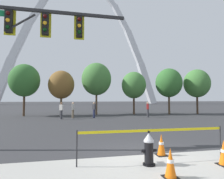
{
  "coord_description": "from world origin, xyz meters",
  "views": [
    {
      "loc": [
        -2.4,
        -6.27,
        1.93
      ],
      "look_at": [
        -0.07,
        5.0,
        2.5
      ],
      "focal_mm": 29.92,
      "sensor_mm": 36.0,
      "label": 1
    }
  ],
  "objects_px": {
    "traffic_cone_mid_sidewalk": "(224,153)",
    "pedestrian_walking_left": "(73,110)",
    "monument_arch": "(81,46)",
    "pedestrian_walking_right": "(94,110)",
    "traffic_cone_by_hydrant": "(170,163)",
    "pedestrian_near_trees": "(61,110)",
    "fire_hydrant": "(149,149)",
    "traffic_cone_curb_edge": "(161,145)",
    "pedestrian_standing_center": "(148,109)",
    "traffic_signal_gantry": "(18,41)"
  },
  "relations": [
    {
      "from": "traffic_cone_mid_sidewalk",
      "to": "pedestrian_walking_left",
      "type": "distance_m",
      "value": 15.03
    },
    {
      "from": "monument_arch",
      "to": "pedestrian_walking_right",
      "type": "relative_size",
      "value": 37.87
    },
    {
      "from": "traffic_cone_by_hydrant",
      "to": "pedestrian_near_trees",
      "type": "xyz_separation_m",
      "value": [
        -3.45,
        14.08,
        0.46
      ]
    },
    {
      "from": "fire_hydrant",
      "to": "traffic_cone_curb_edge",
      "type": "xyz_separation_m",
      "value": [
        0.78,
        0.77,
        -0.11
      ]
    },
    {
      "from": "pedestrian_standing_center",
      "to": "pedestrian_near_trees",
      "type": "bearing_deg",
      "value": -179.66
    },
    {
      "from": "monument_arch",
      "to": "pedestrian_walking_right",
      "type": "bearing_deg",
      "value": -90.41
    },
    {
      "from": "traffic_signal_gantry",
      "to": "monument_arch",
      "type": "xyz_separation_m",
      "value": [
        4.64,
        62.14,
        17.47
      ]
    },
    {
      "from": "fire_hydrant",
      "to": "monument_arch",
      "type": "bearing_deg",
      "value": 89.79
    },
    {
      "from": "traffic_cone_curb_edge",
      "to": "pedestrian_near_trees",
      "type": "distance_m",
      "value": 13.03
    },
    {
      "from": "traffic_cone_by_hydrant",
      "to": "pedestrian_near_trees",
      "type": "bearing_deg",
      "value": 103.76
    },
    {
      "from": "traffic_cone_by_hydrant",
      "to": "pedestrian_standing_center",
      "type": "bearing_deg",
      "value": 69.52
    },
    {
      "from": "monument_arch",
      "to": "pedestrian_walking_right",
      "type": "xyz_separation_m",
      "value": [
        -0.36,
        -51.39,
        -20.92
      ]
    },
    {
      "from": "monument_arch",
      "to": "traffic_cone_curb_edge",
      "type": "bearing_deg",
      "value": -89.51
    },
    {
      "from": "pedestrian_standing_center",
      "to": "pedestrian_walking_right",
      "type": "distance_m",
      "value": 5.59
    },
    {
      "from": "fire_hydrant",
      "to": "traffic_cone_mid_sidewalk",
      "type": "relative_size",
      "value": 1.36
    },
    {
      "from": "traffic_signal_gantry",
      "to": "pedestrian_walking_right",
      "type": "bearing_deg",
      "value": 68.32
    },
    {
      "from": "pedestrian_walking_left",
      "to": "pedestrian_standing_center",
      "type": "distance_m",
      "value": 7.69
    },
    {
      "from": "traffic_cone_curb_edge",
      "to": "traffic_cone_mid_sidewalk",
      "type": "bearing_deg",
      "value": -41.99
    },
    {
      "from": "fire_hydrant",
      "to": "pedestrian_near_trees",
      "type": "relative_size",
      "value": 0.62
    },
    {
      "from": "traffic_signal_gantry",
      "to": "pedestrian_near_trees",
      "type": "distance_m",
      "value": 10.88
    },
    {
      "from": "traffic_cone_curb_edge",
      "to": "pedestrian_standing_center",
      "type": "xyz_separation_m",
      "value": [
        4.66,
        12.42,
        0.46
      ]
    },
    {
      "from": "traffic_signal_gantry",
      "to": "pedestrian_standing_center",
      "type": "xyz_separation_m",
      "value": [
        9.85,
        10.31,
        -3.45
      ]
    },
    {
      "from": "traffic_cone_by_hydrant",
      "to": "pedestrian_standing_center",
      "type": "xyz_separation_m",
      "value": [
        5.28,
        14.13,
        0.46
      ]
    },
    {
      "from": "fire_hydrant",
      "to": "traffic_cone_mid_sidewalk",
      "type": "distance_m",
      "value": 2.19
    },
    {
      "from": "pedestrian_standing_center",
      "to": "pedestrian_walking_left",
      "type": "bearing_deg",
      "value": 174.46
    },
    {
      "from": "fire_hydrant",
      "to": "monument_arch",
      "type": "xyz_separation_m",
      "value": [
        0.23,
        65.02,
        21.27
      ]
    },
    {
      "from": "traffic_cone_mid_sidewalk",
      "to": "monument_arch",
      "type": "bearing_deg",
      "value": 91.66
    },
    {
      "from": "fire_hydrant",
      "to": "pedestrian_walking_right",
      "type": "xyz_separation_m",
      "value": [
        -0.13,
        13.64,
        0.35
      ]
    },
    {
      "from": "traffic_cone_curb_edge",
      "to": "pedestrian_standing_center",
      "type": "relative_size",
      "value": 0.46
    },
    {
      "from": "traffic_cone_by_hydrant",
      "to": "traffic_signal_gantry",
      "type": "xyz_separation_m",
      "value": [
        -4.57,
        3.82,
        3.91
      ]
    },
    {
      "from": "traffic_cone_by_hydrant",
      "to": "traffic_cone_mid_sidewalk",
      "type": "distance_m",
      "value": 2.03
    },
    {
      "from": "pedestrian_walking_left",
      "to": "pedestrian_walking_right",
      "type": "bearing_deg",
      "value": -8.16
    },
    {
      "from": "pedestrian_standing_center",
      "to": "traffic_cone_mid_sidewalk",
      "type": "bearing_deg",
      "value": -103.63
    },
    {
      "from": "traffic_signal_gantry",
      "to": "monument_arch",
      "type": "distance_m",
      "value": 64.72
    },
    {
      "from": "traffic_cone_mid_sidewalk",
      "to": "monument_arch",
      "type": "relative_size",
      "value": 0.01
    },
    {
      "from": "pedestrian_near_trees",
      "to": "traffic_cone_mid_sidewalk",
      "type": "bearing_deg",
      "value": -68.26
    },
    {
      "from": "traffic_cone_mid_sidewalk",
      "to": "traffic_cone_curb_edge",
      "type": "height_order",
      "value": "same"
    },
    {
      "from": "fire_hydrant",
      "to": "pedestrian_walking_right",
      "type": "distance_m",
      "value": 13.64
    },
    {
      "from": "fire_hydrant",
      "to": "traffic_cone_mid_sidewalk",
      "type": "xyz_separation_m",
      "value": [
        2.14,
        -0.45,
        -0.11
      ]
    },
    {
      "from": "traffic_cone_mid_sidewalk",
      "to": "pedestrian_near_trees",
      "type": "height_order",
      "value": "pedestrian_near_trees"
    },
    {
      "from": "traffic_cone_mid_sidewalk",
      "to": "monument_arch",
      "type": "xyz_separation_m",
      "value": [
        -1.9,
        65.47,
        21.38
      ]
    },
    {
      "from": "traffic_cone_by_hydrant",
      "to": "traffic_cone_curb_edge",
      "type": "bearing_deg",
      "value": 70.29
    },
    {
      "from": "traffic_cone_by_hydrant",
      "to": "pedestrian_walking_left",
      "type": "relative_size",
      "value": 0.46
    },
    {
      "from": "traffic_cone_curb_edge",
      "to": "pedestrian_near_trees",
      "type": "height_order",
      "value": "pedestrian_near_trees"
    },
    {
      "from": "pedestrian_walking_right",
      "to": "pedestrian_near_trees",
      "type": "xyz_separation_m",
      "value": [
        -3.15,
        -0.5,
        0.0
      ]
    },
    {
      "from": "pedestrian_walking_right",
      "to": "pedestrian_standing_center",
      "type": "bearing_deg",
      "value": -4.56
    },
    {
      "from": "pedestrian_walking_left",
      "to": "pedestrian_standing_center",
      "type": "height_order",
      "value": "same"
    },
    {
      "from": "pedestrian_near_trees",
      "to": "monument_arch",
      "type": "bearing_deg",
      "value": 86.12
    },
    {
      "from": "traffic_cone_by_hydrant",
      "to": "pedestrian_standing_center",
      "type": "distance_m",
      "value": 15.09
    },
    {
      "from": "traffic_cone_mid_sidewalk",
      "to": "traffic_signal_gantry",
      "type": "relative_size",
      "value": 0.11
    }
  ]
}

